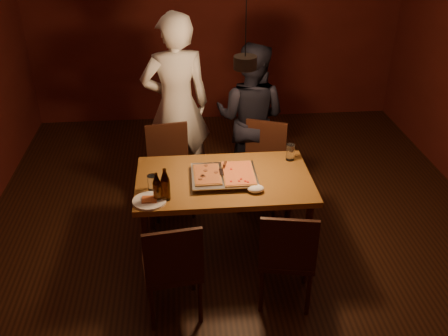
{
  "coord_description": "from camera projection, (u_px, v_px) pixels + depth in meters",
  "views": [
    {
      "loc": [
        -0.49,
        -3.69,
        2.92
      ],
      "look_at": [
        -0.17,
        -0.03,
        0.85
      ],
      "focal_mm": 40.0,
      "sensor_mm": 36.0,
      "label": 1
    }
  ],
  "objects": [
    {
      "name": "water_glass_left",
      "position": [
        153.0,
        183.0,
        4.07
      ],
      "size": [
        0.08,
        0.08,
        0.13
      ],
      "primitive_type": "cylinder",
      "color": "silver",
      "rests_on": "dining_table"
    },
    {
      "name": "chair_far_left",
      "position": [
        169.0,
        161.0,
        4.98
      ],
      "size": [
        0.48,
        0.48,
        0.49
      ],
      "rotation": [
        0.0,
        0.0,
        3.3
      ],
      "color": "#38190F",
      "rests_on": "floor"
    },
    {
      "name": "spatula",
      "position": [
        223.0,
        172.0,
        4.23
      ],
      "size": [
        0.14,
        0.25,
        0.04
      ],
      "primitive_type": null,
      "rotation": [
        0.0,
        0.0,
        -0.21
      ],
      "color": "silver",
      "rests_on": "pizza_tray"
    },
    {
      "name": "pizza_tray",
      "position": [
        224.0,
        177.0,
        4.24
      ],
      "size": [
        0.58,
        0.48,
        0.05
      ],
      "primitive_type": "cube",
      "rotation": [
        0.0,
        0.0,
        -0.06
      ],
      "color": "silver",
      "rests_on": "dining_table"
    },
    {
      "name": "plate_slice",
      "position": [
        149.0,
        201.0,
        3.94
      ],
      "size": [
        0.27,
        0.27,
        0.03
      ],
      "color": "white",
      "rests_on": "dining_table"
    },
    {
      "name": "beer_bottle_a",
      "position": [
        157.0,
        187.0,
        3.91
      ],
      "size": [
        0.06,
        0.06,
        0.24
      ],
      "color": "black",
      "rests_on": "dining_table"
    },
    {
      "name": "chair_far_right",
      "position": [
        263.0,
        158.0,
        5.04
      ],
      "size": [
        0.54,
        0.54,
        0.49
      ],
      "rotation": [
        0.0,
        0.0,
        2.77
      ],
      "color": "#38190F",
      "rests_on": "floor"
    },
    {
      "name": "diner_dark",
      "position": [
        250.0,
        118.0,
        5.25
      ],
      "size": [
        0.96,
        0.88,
        1.6
      ],
      "primitive_type": "imported",
      "rotation": [
        0.0,
        0.0,
        2.71
      ],
      "color": "black",
      "rests_on": "floor"
    },
    {
      "name": "dining_table",
      "position": [
        224.0,
        186.0,
        4.3
      ],
      "size": [
        1.5,
        0.9,
        0.75
      ],
      "color": "#945E25",
      "rests_on": "floor"
    },
    {
      "name": "chair_near_right",
      "position": [
        287.0,
        250.0,
        3.75
      ],
      "size": [
        0.49,
        0.49,
        0.49
      ],
      "rotation": [
        0.0,
        0.0,
        -0.18
      ],
      "color": "#38190F",
      "rests_on": "floor"
    },
    {
      "name": "chair_near_left",
      "position": [
        173.0,
        263.0,
        3.63
      ],
      "size": [
        0.47,
        0.47,
        0.49
      ],
      "rotation": [
        0.0,
        0.0,
        0.13
      ],
      "color": "#38190F",
      "rests_on": "floor"
    },
    {
      "name": "pizza_meat",
      "position": [
        207.0,
        174.0,
        4.21
      ],
      "size": [
        0.23,
        0.36,
        0.02
      ],
      "primitive_type": "cube",
      "rotation": [
        0.0,
        0.0,
        0.02
      ],
      "color": "maroon",
      "rests_on": "pizza_tray"
    },
    {
      "name": "pendant_lamp",
      "position": [
        245.0,
        61.0,
        3.81
      ],
      "size": [
        0.18,
        0.18,
        1.1
      ],
      "color": "black",
      "rests_on": "ceiling"
    },
    {
      "name": "napkin",
      "position": [
        256.0,
        189.0,
        4.06
      ],
      "size": [
        0.14,
        0.11,
        0.06
      ],
      "primitive_type": "ellipsoid",
      "color": "white",
      "rests_on": "dining_table"
    },
    {
      "name": "beer_bottle_b",
      "position": [
        165.0,
        184.0,
        3.91
      ],
      "size": [
        0.07,
        0.07,
        0.28
      ],
      "color": "black",
      "rests_on": "dining_table"
    },
    {
      "name": "room_shell",
      "position": [
        244.0,
        105.0,
        3.99
      ],
      "size": [
        6.0,
        6.0,
        6.0
      ],
      "color": "#331A0E",
      "rests_on": "ground"
    },
    {
      "name": "pizza_cheese",
      "position": [
        238.0,
        173.0,
        4.23
      ],
      "size": [
        0.27,
        0.42,
        0.02
      ],
      "primitive_type": "cube",
      "rotation": [
        0.0,
        0.0,
        -0.0
      ],
      "color": "gold",
      "rests_on": "pizza_tray"
    },
    {
      "name": "water_glass_right",
      "position": [
        290.0,
        152.0,
        4.52
      ],
      "size": [
        0.08,
        0.08,
        0.15
      ],
      "primitive_type": "cylinder",
      "color": "silver",
      "rests_on": "dining_table"
    },
    {
      "name": "diner_white",
      "position": [
        176.0,
        106.0,
        5.11
      ],
      "size": [
        0.78,
        0.58,
        1.93
      ],
      "primitive_type": "imported",
      "rotation": [
        0.0,
        0.0,
        3.33
      ],
      "color": "silver",
      "rests_on": "floor"
    }
  ]
}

